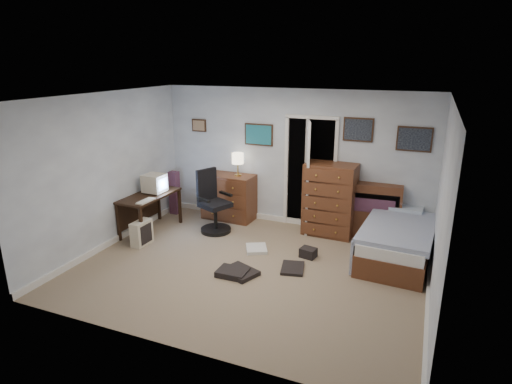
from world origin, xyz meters
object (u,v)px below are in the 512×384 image
at_px(low_dresser, 229,197).
at_px(bed, 397,240).
at_px(office_chair, 213,208).
at_px(tall_dresser, 330,199).
at_px(computer_desk, 146,203).

height_order(low_dresser, bed, low_dresser).
distance_m(office_chair, low_dresser, 0.68).
xyz_separation_m(low_dresser, bed, (3.17, -0.58, -0.15)).
xyz_separation_m(office_chair, tall_dresser, (1.96, 0.65, 0.20)).
relative_size(computer_desk, tall_dresser, 0.96).
xyz_separation_m(computer_desk, office_chair, (1.11, 0.45, -0.10)).
relative_size(tall_dresser, bed, 0.65).
bearing_deg(tall_dresser, computer_desk, -157.47).
height_order(computer_desk, tall_dresser, tall_dresser).
height_order(computer_desk, office_chair, office_chair).
xyz_separation_m(computer_desk, bed, (4.27, 0.55, -0.24)).
distance_m(office_chair, bed, 3.17).
height_order(tall_dresser, bed, tall_dresser).
bearing_deg(computer_desk, office_chair, 23.84).
bearing_deg(tall_dresser, office_chair, -158.79).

